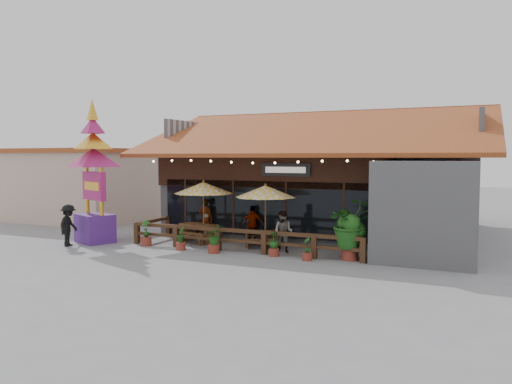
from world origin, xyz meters
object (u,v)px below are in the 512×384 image
at_px(picnic_table_left, 199,230).
at_px(tropical_plant, 350,225).
at_px(umbrella_left, 203,188).
at_px(pedestrian, 68,225).
at_px(picnic_table_right, 261,236).
at_px(umbrella_right, 265,192).
at_px(thai_sign_tower, 93,161).

height_order(picnic_table_left, tropical_plant, tropical_plant).
distance_m(umbrella_left, pedestrian, 5.85).
distance_m(picnic_table_right, pedestrian, 8.11).
bearing_deg(umbrella_right, thai_sign_tower, -167.28).
xyz_separation_m(picnic_table_right, tropical_plant, (3.96, -1.04, 0.83)).
xyz_separation_m(tropical_plant, pedestrian, (-11.45, -2.03, -0.41)).
bearing_deg(umbrella_right, picnic_table_left, 176.54).
xyz_separation_m(umbrella_right, tropical_plant, (3.69, -0.84, -1.04)).
relative_size(picnic_table_left, tropical_plant, 0.86).
relative_size(thai_sign_tower, pedestrian, 3.83).
xyz_separation_m(umbrella_left, picnic_table_left, (-0.28, 0.04, -1.85)).
height_order(umbrella_right, picnic_table_right, umbrella_right).
bearing_deg(tropical_plant, picnic_table_right, 165.24).
bearing_deg(tropical_plant, umbrella_right, 167.20).
bearing_deg(picnic_table_right, umbrella_right, -37.32).
bearing_deg(umbrella_right, pedestrian, -159.72).
relative_size(picnic_table_right, tropical_plant, 0.79).
bearing_deg(picnic_table_right, tropical_plant, -14.76).
xyz_separation_m(picnic_table_left, tropical_plant, (6.96, -1.04, 0.74)).
bearing_deg(umbrella_right, picnic_table_right, 142.68).
bearing_deg(picnic_table_left, umbrella_right, -3.46).
distance_m(umbrella_right, pedestrian, 8.40).
xyz_separation_m(thai_sign_tower, tropical_plant, (11.11, 0.84, -2.27)).
relative_size(tropical_plant, pedestrian, 1.28).
bearing_deg(picnic_table_right, thai_sign_tower, -165.28).
xyz_separation_m(picnic_table_right, pedestrian, (-7.49, -3.07, 0.42)).
height_order(picnic_table_left, picnic_table_right, picnic_table_left).
xyz_separation_m(thai_sign_tower, pedestrian, (-0.34, -1.19, -2.67)).
bearing_deg(pedestrian, umbrella_left, -73.09).
bearing_deg(picnic_table_left, umbrella_left, -7.52).
xyz_separation_m(umbrella_left, picnic_table_right, (2.72, 0.04, -1.94)).
height_order(picnic_table_right, pedestrian, pedestrian).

